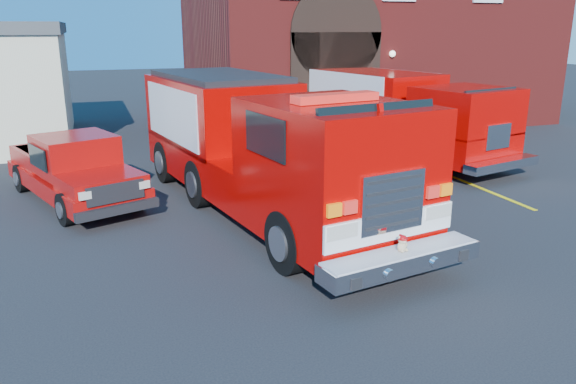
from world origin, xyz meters
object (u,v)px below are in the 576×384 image
object	(u,v)px
fire_engine	(260,145)
pickup_truck	(74,170)
fire_station	(361,25)
secondary_truck	(397,112)

from	to	relation	value
fire_engine	pickup_truck	distance (m)	4.80
fire_station	fire_engine	distance (m)	15.27
fire_engine	secondary_truck	world-z (taller)	fire_engine
fire_station	pickup_truck	xyz separation A→B (m)	(-12.77, -9.99, -3.45)
fire_station	secondary_truck	world-z (taller)	fire_station
pickup_truck	secondary_truck	size ratio (longest dim) A/B	0.63
fire_station	fire_engine	xyz separation A→B (m)	(-8.64, -12.30, -2.67)
fire_station	secondary_truck	distance (m)	8.90
fire_engine	pickup_truck	xyz separation A→B (m)	(-4.13, 2.31, -0.78)
fire_engine	secondary_truck	distance (m)	7.39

